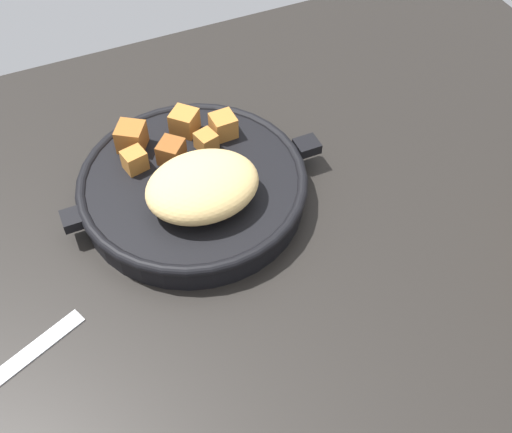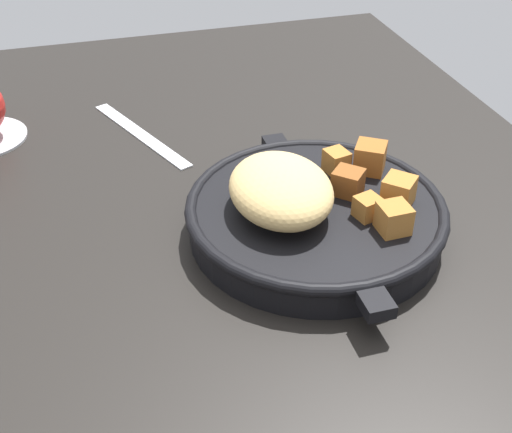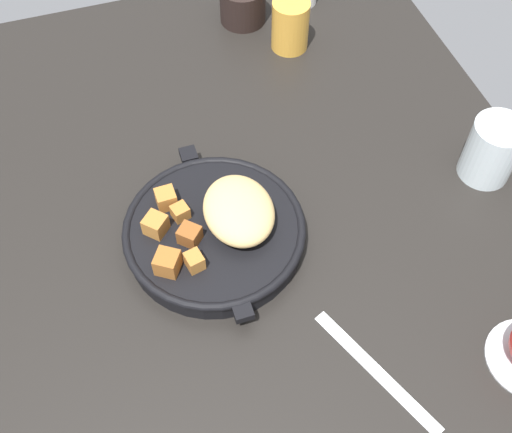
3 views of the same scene
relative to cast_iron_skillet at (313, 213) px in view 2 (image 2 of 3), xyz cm
name	(u,v)px [view 2 (image 2 of 3)]	position (x,y,z in cm)	size (l,w,h in cm)	color
ground_plane	(222,259)	(0.37, 8.89, -3.89)	(114.50, 81.02, 2.40)	black
cast_iron_skillet	(313,213)	(0.00, 0.00, 0.00)	(29.16, 24.82, 7.97)	black
butter_knife	(141,134)	(24.63, 12.99, -2.51)	(19.85, 1.60, 0.36)	silver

